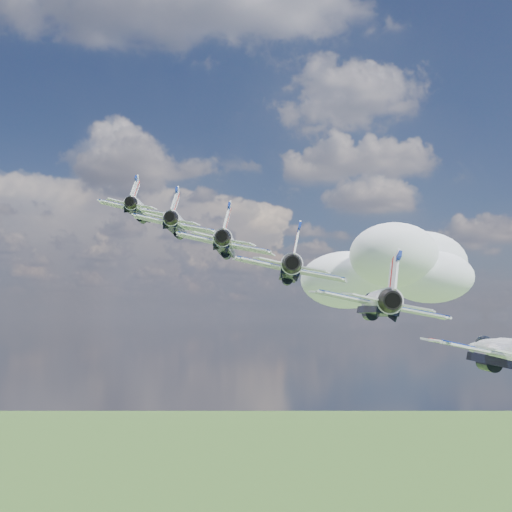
# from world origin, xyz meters

# --- Properties ---
(cloud_far) EXTENTS (67.88, 53.33, 26.67)m
(cloud_far) POSITION_xyz_m (63.36, 201.29, 168.29)
(cloud_far) COLOR white
(jet_0) EXTENTS (11.43, 15.75, 6.70)m
(jet_0) POSITION_xyz_m (-10.92, 24.11, 161.79)
(jet_0) COLOR white
(jet_1) EXTENTS (11.43, 15.75, 6.70)m
(jet_1) POSITION_xyz_m (-4.10, 14.69, 158.25)
(jet_1) COLOR white
(jet_2) EXTENTS (11.43, 15.75, 6.70)m
(jet_2) POSITION_xyz_m (2.72, 5.26, 154.71)
(jet_2) COLOR white
(jet_3) EXTENTS (11.43, 15.75, 6.70)m
(jet_3) POSITION_xyz_m (9.53, -4.16, 151.17)
(jet_3) COLOR white
(jet_4) EXTENTS (11.43, 15.75, 6.70)m
(jet_4) POSITION_xyz_m (16.35, -13.59, 147.62)
(jet_4) COLOR white
(jet_5) EXTENTS (11.43, 15.75, 6.70)m
(jet_5) POSITION_xyz_m (23.17, -23.01, 144.08)
(jet_5) COLOR white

